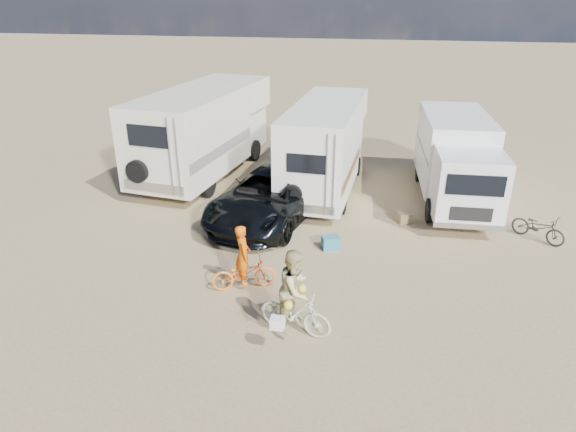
% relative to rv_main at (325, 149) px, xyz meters
% --- Properties ---
extents(ground, '(140.00, 140.00, 0.00)m').
position_rel_rv_main_xyz_m(ground, '(0.34, -6.61, -1.62)').
color(ground, tan).
rests_on(ground, ground).
extents(rv_main, '(2.55, 6.74, 3.24)m').
position_rel_rv_main_xyz_m(rv_main, '(0.00, 0.00, 0.00)').
color(rv_main, white).
rests_on(rv_main, ground).
extents(rv_left, '(3.67, 7.94, 3.39)m').
position_rel_rv_main_xyz_m(rv_left, '(-5.00, 0.95, 0.08)').
color(rv_left, beige).
rests_on(rv_left, ground).
extents(box_truck, '(2.49, 6.54, 2.90)m').
position_rel_rv_main_xyz_m(box_truck, '(4.61, -0.19, -0.17)').
color(box_truck, white).
rests_on(box_truck, ground).
extents(dark_suv, '(3.87, 6.20, 1.60)m').
position_rel_rv_main_xyz_m(dark_suv, '(-1.38, -2.80, -0.82)').
color(dark_suv, black).
rests_on(dark_suv, ground).
extents(bike_man, '(1.71, 1.16, 0.85)m').
position_rel_rv_main_xyz_m(bike_man, '(-1.12, -7.16, -1.19)').
color(bike_man, orange).
rests_on(bike_man, ground).
extents(bike_woman, '(1.75, 0.88, 1.01)m').
position_rel_rv_main_xyz_m(bike_woman, '(0.47, -8.69, -1.11)').
color(bike_woman, '#B9BBA2').
rests_on(bike_woman, ground).
extents(rider_man, '(0.57, 0.67, 1.56)m').
position_rel_rv_main_xyz_m(rider_man, '(-1.12, -7.16, -0.84)').
color(rider_man, '#DC5707').
rests_on(rider_man, ground).
extents(rider_woman, '(0.90, 1.04, 1.85)m').
position_rel_rv_main_xyz_m(rider_woman, '(0.47, -8.69, -0.70)').
color(rider_woman, tan).
rests_on(rider_woman, ground).
extents(bike_parked, '(1.60, 1.44, 0.84)m').
position_rel_rv_main_xyz_m(bike_parked, '(6.83, -2.89, -1.20)').
color(bike_parked, '#252826').
rests_on(bike_parked, ground).
extents(cooler, '(0.59, 0.51, 0.39)m').
position_rel_rv_main_xyz_m(cooler, '(0.79, -4.64, -1.42)').
color(cooler, teal).
rests_on(cooler, ground).
extents(crate, '(0.54, 0.54, 0.33)m').
position_rel_rv_main_xyz_m(crate, '(2.92, -2.32, -1.46)').
color(crate, olive).
rests_on(crate, ground).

